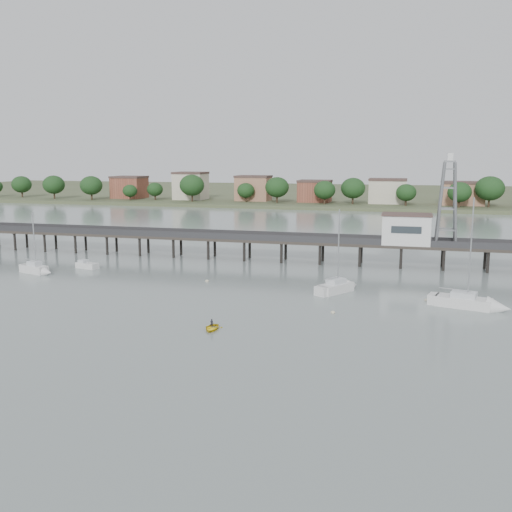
{
  "coord_description": "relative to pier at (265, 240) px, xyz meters",
  "views": [
    {
      "loc": [
        24.58,
        -40.66,
        19.02
      ],
      "look_at": [
        2.96,
        42.0,
        4.0
      ],
      "focal_mm": 40.0,
      "sensor_mm": 36.0,
      "label": 1
    }
  ],
  "objects": [
    {
      "name": "far_shore",
      "position": [
        0.36,
        179.58,
        -2.85
      ],
      "size": [
        500.0,
        170.0,
        10.4
      ],
      "color": "#475133",
      "rests_on": "ground"
    },
    {
      "name": "mooring_buoys",
      "position": [
        9.81,
        -27.03,
        -3.71
      ],
      "size": [
        93.7,
        13.56,
        0.39
      ],
      "color": "beige",
      "rests_on": "ground"
    },
    {
      "name": "sailboat_b",
      "position": [
        -33.06,
        -21.27,
        -3.14
      ],
      "size": [
        6.54,
        3.52,
        10.58
      ],
      "rotation": [
        0.0,
        0.0,
        -0.28
      ],
      "color": "silver",
      "rests_on": "ground"
    },
    {
      "name": "yellow_dinghy",
      "position": [
        4.41,
        -42.97,
        -3.79
      ],
      "size": [
        2.07,
        0.71,
        2.86
      ],
      "primitive_type": "imported",
      "rotation": [
        0.0,
        0.0,
        0.06
      ],
      "color": "yellow",
      "rests_on": "ground"
    },
    {
      "name": "sailboat_c",
      "position": [
        16.27,
        -21.09,
        -3.15
      ],
      "size": [
        5.93,
        7.38,
        12.35
      ],
      "rotation": [
        0.0,
        0.0,
        0.98
      ],
      "color": "silver",
      "rests_on": "ground"
    },
    {
      "name": "ground_plane",
      "position": [
        0.0,
        -60.0,
        -3.79
      ],
      "size": [
        500.0,
        500.0,
        0.0
      ],
      "primitive_type": "plane",
      "color": "gray",
      "rests_on": "ground"
    },
    {
      "name": "sailboat_d",
      "position": [
        33.82,
        -26.22,
        -3.16
      ],
      "size": [
        9.4,
        4.93,
        14.84
      ],
      "rotation": [
        0.0,
        0.0,
        -0.27
      ],
      "color": "silver",
      "rests_on": "ground"
    },
    {
      "name": "dinghy_occupant",
      "position": [
        4.41,
        -42.97,
        -3.79
      ],
      "size": [
        0.71,
        1.05,
        0.24
      ],
      "primitive_type": "imported",
      "rotation": [
        0.0,
        0.0,
        3.53
      ],
      "color": "black",
      "rests_on": "ground"
    },
    {
      "name": "pier_building",
      "position": [
        25.0,
        0.0,
        2.87
      ],
      "size": [
        8.4,
        5.4,
        5.3
      ],
      "color": "silver",
      "rests_on": "ground"
    },
    {
      "name": "lattice_tower",
      "position": [
        31.5,
        0.0,
        7.31
      ],
      "size": [
        3.2,
        3.2,
        15.5
      ],
      "color": "slate",
      "rests_on": "ground"
    },
    {
      "name": "pier",
      "position": [
        0.0,
        0.0,
        0.0
      ],
      "size": [
        150.0,
        5.0,
        5.5
      ],
      "color": "#2D2823",
      "rests_on": "ground"
    },
    {
      "name": "white_tender",
      "position": [
        -27.89,
        -15.06,
        -3.31
      ],
      "size": [
        4.32,
        2.64,
        1.57
      ],
      "rotation": [
        0.0,
        0.0,
        -0.25
      ],
      "color": "silver",
      "rests_on": "ground"
    }
  ]
}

